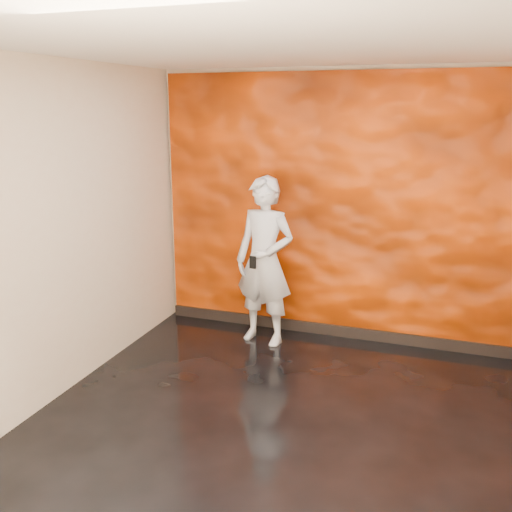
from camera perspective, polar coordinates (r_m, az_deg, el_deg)
room at (r=4.09m, az=3.48°, el=0.30°), size 4.02×4.02×2.81m
feature_wall at (r=5.96m, az=8.70°, el=4.58°), size 3.90×0.06×2.75m
baseboard at (r=6.29m, az=8.16°, el=-7.39°), size 3.90×0.04×0.12m
man at (r=5.85m, az=0.87°, el=-0.53°), size 0.70×0.52×1.75m
phone at (r=5.62m, az=-0.33°, el=-0.64°), size 0.07×0.02×0.13m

